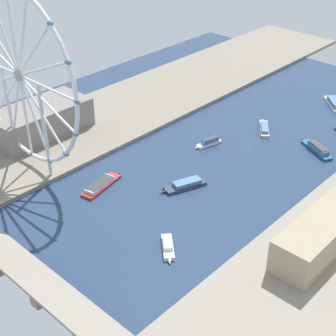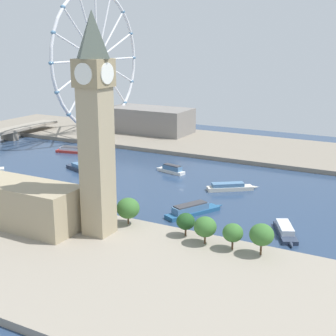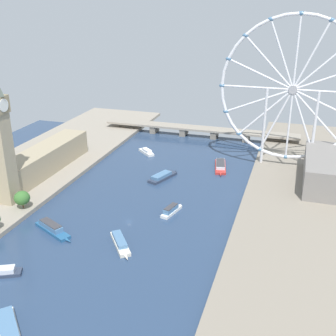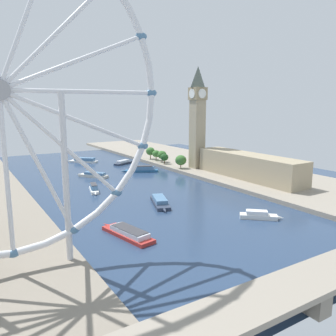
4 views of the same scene
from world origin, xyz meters
name	(u,v)px [view 1 (image 1 of 4)]	position (x,y,z in m)	size (l,w,h in m)	color
ground_plane	(249,146)	(0.00, 0.00, 0.00)	(391.57, 391.57, 0.00)	navy
riverbank_right	(144,101)	(110.78, 0.00, 1.50)	(90.00, 520.00, 3.00)	gray
ferris_wheel	(19,76)	(90.64, 125.64, 66.50)	(118.54, 3.20, 122.56)	silver
riverside_hall	(40,120)	(123.98, 95.15, 13.92)	(36.39, 74.22, 21.84)	gray
river_bridge	(26,272)	(0.00, 191.46, 7.04)	(203.57, 16.84, 9.35)	gray
tour_boat_0	(264,128)	(6.10, -28.46, 1.89)	(22.08, 27.33, 4.42)	beige
tour_boat_1	(334,103)	(-11.52, -107.54, 2.18)	(29.08, 28.96, 5.06)	white
tour_boat_2	(101,185)	(38.52, 110.06, 1.88)	(14.84, 37.35, 4.41)	#B22D28
tour_boat_3	(317,149)	(-40.32, -26.58, 2.39)	(33.46, 19.56, 5.78)	#235684
tour_boat_4	(209,142)	(22.80, 19.11, 2.28)	(9.78, 23.68, 5.46)	white
tour_boat_5	(185,185)	(-1.23, 72.96, 1.91)	(17.54, 32.59, 4.54)	#2D384C
tour_boat_7	(168,246)	(-34.29, 124.76, 1.86)	(20.33, 18.82, 4.60)	white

